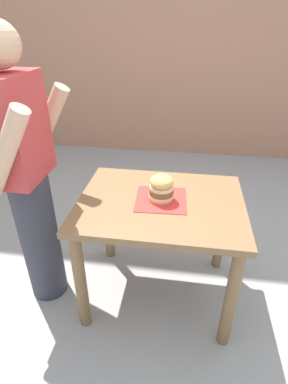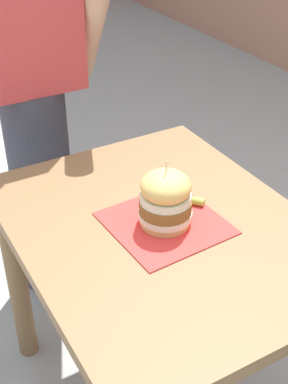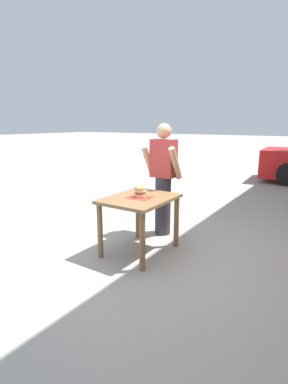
# 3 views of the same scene
# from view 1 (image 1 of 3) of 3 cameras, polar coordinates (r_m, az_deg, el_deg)

# --- Properties ---
(ground_plane) EXTENTS (80.00, 80.00, 0.00)m
(ground_plane) POSITION_cam_1_polar(r_m,az_deg,el_deg) (2.25, 2.65, -18.22)
(ground_plane) COLOR #9E9E99
(patio_table) EXTENTS (0.76, 0.97, 0.76)m
(patio_table) POSITION_cam_1_polar(r_m,az_deg,el_deg) (1.84, 3.10, -5.40)
(patio_table) COLOR brown
(patio_table) RESTS_ON ground
(serving_paper) EXTENTS (0.31, 0.31, 0.00)m
(serving_paper) POSITION_cam_1_polar(r_m,az_deg,el_deg) (1.77, 3.39, -1.44)
(serving_paper) COLOR red
(serving_paper) RESTS_ON patio_table
(sandwich) EXTENTS (0.15, 0.15, 0.19)m
(sandwich) POSITION_cam_1_polar(r_m,az_deg,el_deg) (1.72, 3.36, 0.84)
(sandwich) COLOR #E5B25B
(sandwich) RESTS_ON serving_paper
(pickle_spear) EXTENTS (0.07, 0.07, 0.02)m
(pickle_spear) POSITION_cam_1_polar(r_m,az_deg,el_deg) (1.86, 2.38, 0.85)
(pickle_spear) COLOR #8EA83D
(pickle_spear) RESTS_ON serving_paper
(diner_across_table) EXTENTS (0.55, 0.35, 1.69)m
(diner_across_table) POSITION_cam_1_polar(r_m,az_deg,el_deg) (1.84, -21.33, 2.29)
(diner_across_table) COLOR #33333D
(diner_across_table) RESTS_ON ground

